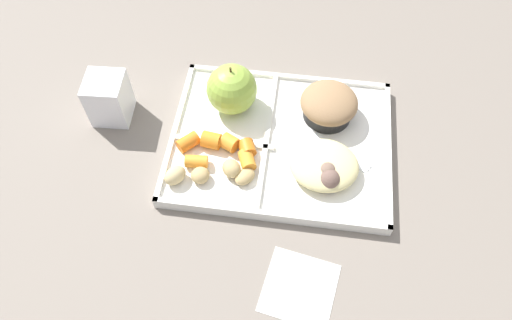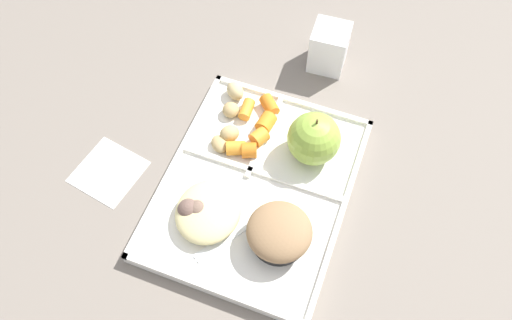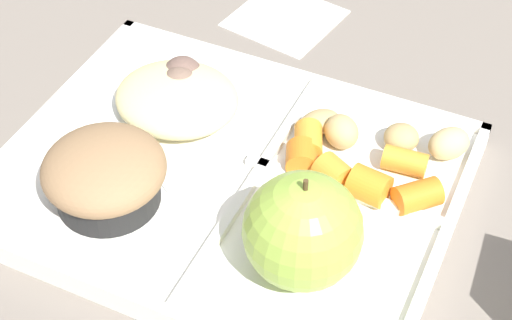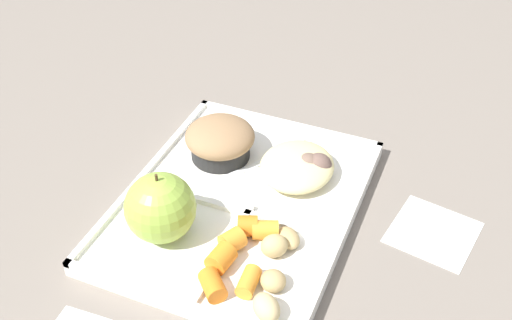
{
  "view_description": "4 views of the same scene",
  "coord_description": "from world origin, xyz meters",
  "px_view_note": "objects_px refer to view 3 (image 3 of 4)",
  "views": [
    {
      "loc": [
        0.02,
        -0.47,
        0.68
      ],
      "look_at": [
        -0.03,
        -0.06,
        0.04
      ],
      "focal_mm": 33.86,
      "sensor_mm": 36.0,
      "label": 1
    },
    {
      "loc": [
        0.36,
        0.13,
        0.76
      ],
      "look_at": [
        -0.02,
        -0.01,
        0.06
      ],
      "focal_mm": 36.34,
      "sensor_mm": 36.0,
      "label": 2
    },
    {
      "loc": [
        -0.22,
        0.41,
        0.5
      ],
      "look_at": [
        -0.02,
        -0.01,
        0.04
      ],
      "focal_mm": 57.14,
      "sensor_mm": 36.0,
      "label": 3
    },
    {
      "loc": [
        -0.55,
        -0.25,
        0.57
      ],
      "look_at": [
        0.04,
        -0.01,
        0.06
      ],
      "focal_mm": 43.69,
      "sensor_mm": 36.0,
      "label": 4
    }
  ],
  "objects_px": {
    "lunch_tray": "(229,181)",
    "green_apple": "(303,231)",
    "bran_muffin": "(105,175)",
    "plastic_fork": "(125,127)"
  },
  "relations": [
    {
      "from": "green_apple",
      "to": "lunch_tray",
      "type": "bearing_deg",
      "value": -35.11
    },
    {
      "from": "lunch_tray",
      "to": "bran_muffin",
      "type": "height_order",
      "value": "bran_muffin"
    },
    {
      "from": "lunch_tray",
      "to": "plastic_fork",
      "type": "height_order",
      "value": "lunch_tray"
    },
    {
      "from": "lunch_tray",
      "to": "green_apple",
      "type": "height_order",
      "value": "green_apple"
    },
    {
      "from": "bran_muffin",
      "to": "lunch_tray",
      "type": "bearing_deg",
      "value": -139.83
    },
    {
      "from": "green_apple",
      "to": "plastic_fork",
      "type": "distance_m",
      "value": 0.22
    },
    {
      "from": "lunch_tray",
      "to": "plastic_fork",
      "type": "distance_m",
      "value": 0.11
    },
    {
      "from": "lunch_tray",
      "to": "green_apple",
      "type": "bearing_deg",
      "value": 144.89
    },
    {
      "from": "lunch_tray",
      "to": "bran_muffin",
      "type": "bearing_deg",
      "value": 40.17
    },
    {
      "from": "lunch_tray",
      "to": "bran_muffin",
      "type": "relative_size",
      "value": 3.77
    }
  ]
}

